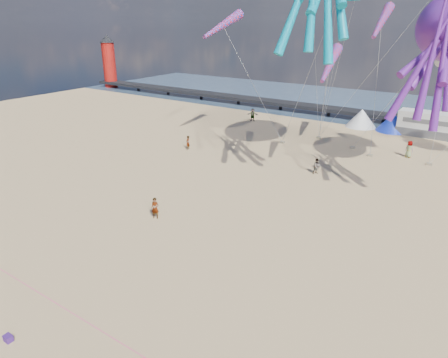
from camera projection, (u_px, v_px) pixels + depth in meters
ground at (182, 282)px, 22.16m from camera, size 120.00×120.00×0.00m
water at (401, 109)px, 64.35m from camera, size 120.00×120.00×0.00m
pier at (219, 95)px, 70.12m from camera, size 60.00×3.00×0.50m
lighthouse at (109, 65)px, 83.38m from camera, size 2.60×2.60×9.00m
motorhome_0 at (427, 124)px, 49.16m from camera, size 6.60×2.50×3.00m
tent_white at (361, 118)px, 53.44m from camera, size 4.00×4.00×2.40m
tent_blue at (393, 122)px, 51.35m from camera, size 4.00×4.00×2.40m
cooler_purple at (8, 338)px, 18.07m from camera, size 0.40×0.30×0.32m
rope_line at (112, 337)px, 18.31m from camera, size 34.00×0.03×0.03m
standing_person at (155, 208)px, 29.00m from camera, size 0.68×0.57×1.59m
beachgoer_0 at (409, 149)px, 41.74m from camera, size 0.76×0.64×1.78m
beachgoer_1 at (317, 166)px, 37.34m from camera, size 0.80×0.86×1.48m
beachgoer_4 at (253, 115)px, 56.62m from camera, size 1.13×0.80×1.77m
beachgoer_5 at (188, 143)px, 44.35m from camera, size 0.76×1.50×1.54m
sandbag_a at (282, 142)px, 46.78m from camera, size 0.50×0.35×0.22m
sandbag_b at (353, 147)px, 44.88m from camera, size 0.50×0.35×0.22m
sandbag_c at (429, 164)px, 39.76m from camera, size 0.50×0.35×0.22m
sandbag_d at (370, 155)px, 42.27m from camera, size 0.50×0.35×0.22m
sandbag_e at (319, 137)px, 48.62m from camera, size 0.50×0.35×0.22m
windsock_left at (223, 25)px, 42.61m from camera, size 1.50×6.63×6.58m
windsock_mid at (382, 21)px, 37.97m from camera, size 1.34×6.35×6.31m
windsock_right at (330, 64)px, 33.08m from camera, size 1.46×4.97×4.90m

